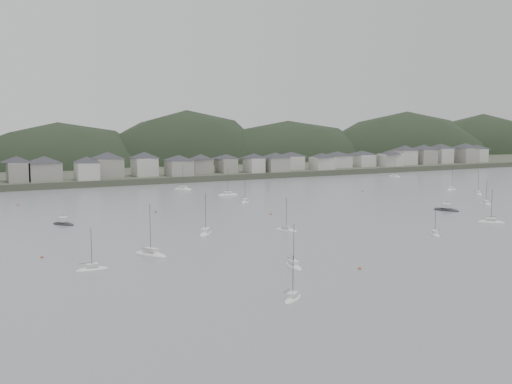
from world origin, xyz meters
TOP-DOWN VIEW (x-y plane):
  - ground at (0.00, 0.00)m, footprint 900.00×900.00m
  - far_shore_land at (0.00, 295.00)m, footprint 900.00×250.00m
  - forested_ridge at (4.83, 269.40)m, footprint 851.55×103.94m
  - waterfront_town at (50.59, 183.34)m, footprint 451.48×28.46m
  - moored_fleet at (-18.91, 63.99)m, footprint 259.35×176.87m
  - motor_launch_near at (55.62, 43.21)m, footprint 6.48×9.37m
  - motor_launch_far at (-63.59, 73.92)m, footprint 6.72×7.96m
  - mooring_buoys at (-4.78, 63.54)m, footprint 176.11×132.31m

SIDE VIEW (x-z plane):
  - forested_ridge at x=4.83m, z-range -62.57..40.00m
  - ground at x=0.00m, z-range 0.00..0.00m
  - mooring_buoys at x=-4.78m, z-range -0.20..0.50m
  - moored_fleet at x=-18.91m, z-range -6.09..6.45m
  - motor_launch_near at x=55.62m, z-range -1.76..2.33m
  - motor_launch_far at x=-63.59m, z-range -1.64..2.22m
  - far_shore_land at x=0.00m, z-range 0.00..3.00m
  - waterfront_town at x=50.59m, z-range 2.20..15.12m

